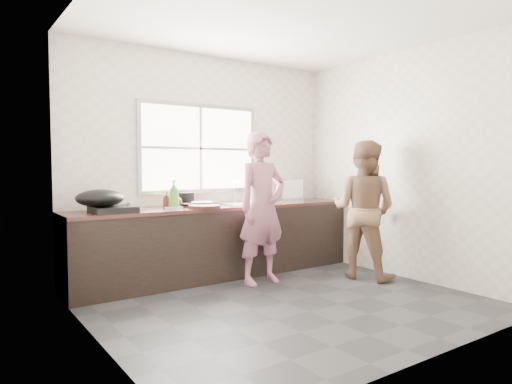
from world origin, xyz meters
TOP-DOWN VIEW (x-y plane):
  - floor at (0.00, 0.00)m, footprint 3.60×3.20m
  - ceiling at (0.00, 0.00)m, footprint 3.60×3.20m
  - wall_back at (0.00, 1.60)m, footprint 3.60×0.01m
  - wall_left at (-1.80, 0.00)m, footprint 0.01×3.20m
  - wall_right at (1.80, 0.00)m, footprint 0.01×3.20m
  - wall_front at (0.00, -1.60)m, footprint 3.60×0.01m
  - cabinet at (0.00, 1.29)m, footprint 3.60×0.62m
  - countertop at (0.00, 1.29)m, footprint 3.60×0.64m
  - sink at (0.35, 1.29)m, footprint 0.55×0.45m
  - faucet at (0.35, 1.49)m, footprint 0.02×0.02m
  - window_frame at (-0.10, 1.59)m, footprint 1.60×0.05m
  - window_glazing at (-0.10, 1.57)m, footprint 1.50×0.01m
  - woman at (0.24, 0.74)m, footprint 0.61×0.41m
  - person_side at (1.39, 0.25)m, footprint 0.86×0.96m
  - cutting_board at (-0.31, 1.08)m, footprint 0.42×0.42m
  - cleaver at (-0.38, 1.31)m, footprint 0.25×0.19m
  - bowl_mince at (-0.23, 1.28)m, footprint 0.26×0.26m
  - bowl_crabs at (0.51, 1.13)m, footprint 0.23×0.23m
  - bowl_held at (0.46, 1.18)m, footprint 0.25×0.25m
  - black_pot at (-0.34, 1.52)m, footprint 0.28×0.28m
  - plate_food at (-0.60, 1.27)m, footprint 0.27×0.27m
  - bottle_green at (-0.59, 1.29)m, footprint 0.15×0.15m
  - bottle_brown_tall at (-0.65, 1.35)m, footprint 0.10×0.10m
  - bottle_brown_short at (-0.52, 1.35)m, footprint 0.14×0.14m
  - glass_jar at (-1.11, 1.25)m, footprint 0.08×0.08m
  - burner at (-1.30, 1.22)m, footprint 0.42×0.42m
  - wok at (-1.43, 1.23)m, footprint 0.55×0.55m
  - dish_rack at (1.16, 1.45)m, footprint 0.40×0.30m
  - pot_lid_left at (-1.17, 1.20)m, footprint 0.25×0.25m
  - pot_lid_right at (-1.01, 1.43)m, footprint 0.29×0.29m

SIDE VIEW (x-z plane):
  - floor at x=0.00m, z-range -0.01..0.00m
  - cabinet at x=0.00m, z-range 0.00..0.82m
  - woman at x=0.24m, z-range 0.00..1.61m
  - person_side at x=1.39m, z-range 0.00..1.64m
  - countertop at x=0.00m, z-range 0.82..0.86m
  - sink at x=0.35m, z-range 0.85..0.88m
  - pot_lid_right at x=-1.01m, z-range 0.86..0.87m
  - pot_lid_left at x=-1.17m, z-range 0.86..0.87m
  - plate_food at x=-0.60m, z-range 0.86..0.88m
  - cutting_board at x=-0.31m, z-range 0.86..0.90m
  - bowl_mince at x=-0.23m, z-range 0.86..0.92m
  - bowl_held at x=0.46m, z-range 0.86..0.92m
  - burner at x=-1.30m, z-range 0.86..0.92m
  - bowl_crabs at x=0.51m, z-range 0.86..0.92m
  - cleaver at x=-0.38m, z-range 0.90..0.91m
  - glass_jar at x=-1.11m, z-range 0.86..0.96m
  - bottle_brown_short at x=-0.52m, z-range 0.86..1.01m
  - black_pot at x=-0.34m, z-range 0.86..1.02m
  - bottle_brown_tall at x=-0.65m, z-range 0.86..1.03m
  - dish_rack at x=1.16m, z-range 0.86..1.15m
  - wok at x=-1.43m, z-range 0.92..1.10m
  - faucet at x=0.35m, z-range 0.86..1.16m
  - bottle_green at x=-0.59m, z-range 0.86..1.18m
  - wall_back at x=0.00m, z-range 0.00..2.70m
  - wall_left at x=-1.80m, z-range 0.00..2.70m
  - wall_right at x=1.80m, z-range 0.00..2.70m
  - wall_front at x=0.00m, z-range 0.00..2.70m
  - window_glazing at x=-0.10m, z-range 1.05..2.05m
  - window_frame at x=-0.10m, z-range 1.00..2.10m
  - ceiling at x=0.00m, z-range 2.70..2.71m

